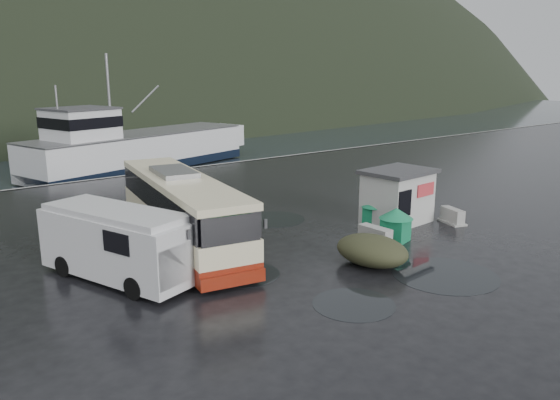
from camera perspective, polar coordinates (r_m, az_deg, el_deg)
ground at (r=23.84m, az=0.27°, el=-5.02°), size 160.00×160.00×0.00m
quay_edge at (r=40.97m, az=-17.32°, el=2.25°), size 160.00×0.60×1.50m
coach_bus at (r=24.54m, az=-10.07°, el=-4.69°), size 5.01×11.95×3.28m
white_van at (r=21.32m, az=-16.41°, el=-7.88°), size 4.15×6.83×2.70m
waste_bin_left at (r=25.32m, az=11.92°, el=-4.20°), size 1.35×1.35×1.54m
waste_bin_right at (r=27.74m, az=9.79°, el=-2.54°), size 1.24×1.24×1.34m
dome_tent at (r=22.16m, az=9.52°, el=-6.68°), size 2.62×3.35×1.20m
ticket_kiosk at (r=28.35m, az=12.03°, el=-2.29°), size 3.67×2.89×2.72m
jersey_barrier_a at (r=24.54m, az=9.86°, el=-4.68°), size 0.87×1.70×0.84m
jersey_barrier_b at (r=28.94m, az=17.51°, el=-2.30°), size 1.20×1.67×0.76m
fishing_trawler at (r=52.11m, az=-14.41°, el=4.74°), size 26.20×12.31×10.25m
puddles at (r=22.31m, az=6.45°, el=-6.42°), size 9.34×13.83×0.01m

